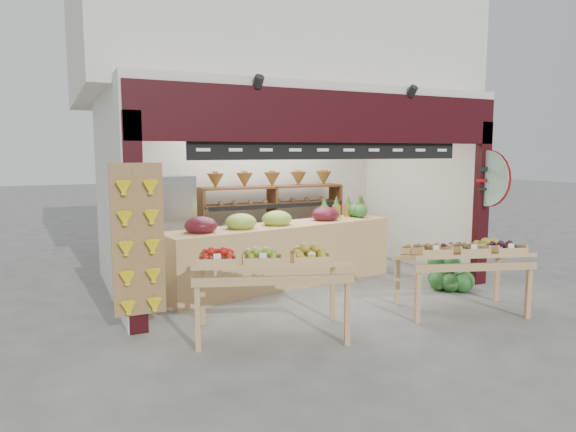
# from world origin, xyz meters

# --- Properties ---
(ground) EXTENTS (60.00, 60.00, 0.00)m
(ground) POSITION_xyz_m (0.00, 0.00, 0.00)
(ground) COLOR #60605B
(ground) RESTS_ON ground
(shop_structure) EXTENTS (6.36, 5.12, 5.40)m
(shop_structure) POSITION_xyz_m (0.00, 1.61, 3.92)
(shop_structure) COLOR silver
(shop_structure) RESTS_ON ground
(banana_board) EXTENTS (0.60, 0.15, 1.80)m
(banana_board) POSITION_xyz_m (-2.73, -1.17, 1.12)
(banana_board) COLOR #997445
(banana_board) RESTS_ON ground
(gift_sign) EXTENTS (0.04, 0.93, 0.92)m
(gift_sign) POSITION_xyz_m (2.75, -1.15, 1.75)
(gift_sign) COLOR #C3F6DE
(gift_sign) RESTS_ON ground
(back_shelving) EXTENTS (2.88, 0.47, 1.79)m
(back_shelving) POSITION_xyz_m (0.26, 1.80, 1.12)
(back_shelving) COLOR brown
(back_shelving) RESTS_ON ground
(refrigerator) EXTENTS (0.75, 0.75, 1.78)m
(refrigerator) POSITION_xyz_m (-1.78, 1.45, 0.89)
(refrigerator) COLOR #ADB0B3
(refrigerator) RESTS_ON ground
(cardboard_stack) EXTENTS (1.00, 0.73, 0.66)m
(cardboard_stack) POSITION_xyz_m (-1.71, 0.53, 0.24)
(cardboard_stack) COLOR beige
(cardboard_stack) RESTS_ON ground
(mid_counter) EXTENTS (4.09, 1.47, 1.24)m
(mid_counter) POSITION_xyz_m (-0.25, 0.24, 0.55)
(mid_counter) COLOR tan
(mid_counter) RESTS_ON ground
(display_table_left) EXTENTS (2.01, 1.52, 1.12)m
(display_table_left) POSITION_xyz_m (-1.43, -1.73, 0.88)
(display_table_left) COLOR tan
(display_table_left) RESTS_ON ground
(display_table_right) EXTENTS (1.83, 1.37, 1.03)m
(display_table_right) POSITION_xyz_m (1.38, -2.07, 0.81)
(display_table_right) COLOR tan
(display_table_right) RESTS_ON ground
(watermelon_pile) EXTENTS (0.70, 0.72, 0.55)m
(watermelon_pile) POSITION_xyz_m (2.06, -1.12, 0.21)
(watermelon_pile) COLOR #1B521E
(watermelon_pile) RESTS_ON ground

